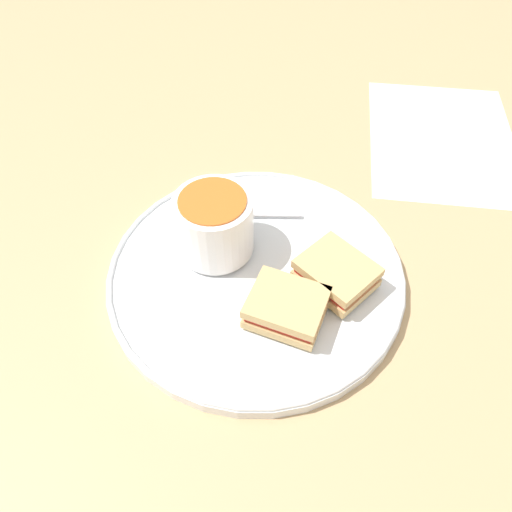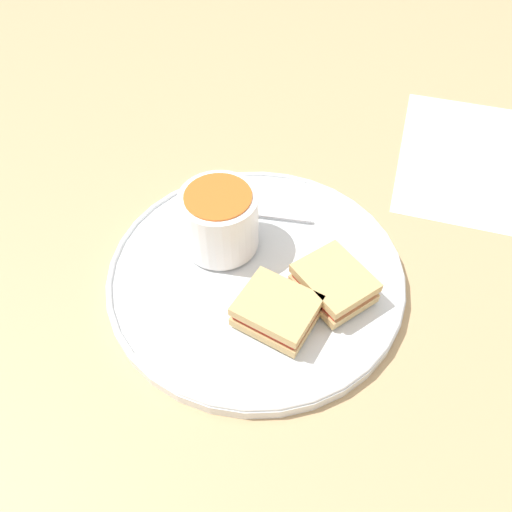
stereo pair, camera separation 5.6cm
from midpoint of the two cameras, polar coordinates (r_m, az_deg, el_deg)
The scene contains 7 objects.
ground_plane at distance 0.60m, azimuth -2.71°, elevation -2.69°, with size 2.40×2.40×0.00m, color tan.
plate at distance 0.59m, azimuth -2.74°, elevation -2.10°, with size 0.35×0.35×0.02m.
soup_bowl at distance 0.58m, azimuth -7.58°, elevation 3.48°, with size 0.09×0.09×0.08m.
spoon at distance 0.64m, azimuth -5.56°, elevation 4.76°, with size 0.12×0.03×0.01m.
sandwich_half_near at distance 0.53m, azimuth 0.46°, elevation -6.07°, with size 0.10×0.09×0.03m.
sandwich_half_far at distance 0.56m, azimuth 6.36°, elevation -2.15°, with size 0.10×0.10×0.03m.
menu_sheet at distance 0.83m, azimuth 18.67°, elevation 12.46°, with size 0.28×0.34×0.00m.
Camera 1 is at (-0.03, -0.36, 0.47)m, focal length 35.00 mm.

